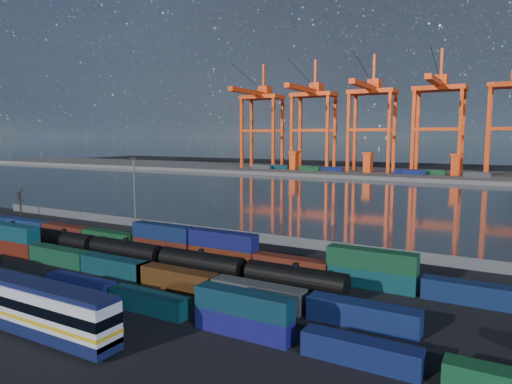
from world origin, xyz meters
The scene contains 13 objects.
ground centered at (0.00, 0.00, 0.00)m, with size 700.00×700.00×0.00m, color black.
harbor_water centered at (0.00, 105.00, 0.01)m, with size 700.00×700.00×0.00m, color #2C373F.
far_quay centered at (0.00, 210.00, 1.00)m, with size 700.00×70.00×2.00m, color #514F4C.
container_row_south centered at (-7.33, -10.80, 1.83)m, with size 139.70×2.29×4.87m.
container_row_mid centered at (-8.43, -2.25, 1.65)m, with size 129.70×2.58×5.50m.
container_row_north centered at (4.32, 11.59, 1.95)m, with size 141.48×2.56×5.46m.
tanker_string centered at (-17.32, 2.98, 2.27)m, with size 92.23×3.16×4.53m.
waterfront_fence centered at (0.00, 28.00, 1.00)m, with size 160.12×0.12×2.20m.
bare_tree centered at (-69.71, 23.59, 3.80)m, with size 2.00×2.04×7.68m.
yard_light_mast centered at (-30.00, 26.00, 9.30)m, with size 1.60×0.40×16.60m.
gantry_cranes centered at (-7.50, 203.22, 41.04)m, with size 200.75×49.44×66.95m.
quay_containers centered at (-11.00, 195.46, 3.30)m, with size 172.58×10.99×2.60m.
straddle_carriers centered at (-2.50, 200.00, 7.82)m, with size 140.00×7.00×11.10m.
Camera 1 is at (45.94, -50.85, 21.08)m, focal length 32.00 mm.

